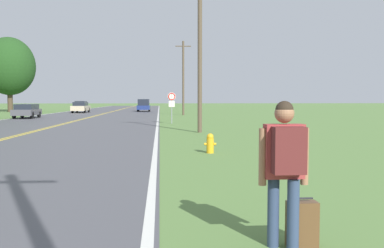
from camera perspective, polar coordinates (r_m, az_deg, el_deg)
The scene contains 11 objects.
hitchhiker_person at distance 4.95m, azimuth 12.90°, elevation -4.86°, with size 0.61×0.43×1.79m.
suitcase at distance 5.29m, azimuth 15.18°, elevation -13.39°, with size 0.37×0.19×0.61m.
fire_hydrant at distance 13.69m, azimuth 2.56°, elevation -2.70°, with size 0.41×0.25×0.67m.
traffic_sign at distance 30.36m, azimuth -2.87°, elevation 3.34°, with size 0.60×0.10×2.33m.
utility_pole_midground at distance 22.37m, azimuth 1.11°, elevation 9.32°, with size 1.80×0.24×7.88m.
utility_pole_far at distance 47.43m, azimuth -1.23°, elevation 6.63°, with size 1.80×0.24×8.57m.
tree_mid_treeline at distance 65.58m, azimuth -24.27°, elevation 7.39°, with size 7.34×7.34×10.91m.
car_dark_grey_hatchback_nearest at distance 42.54m, azimuth -22.17°, elevation 1.77°, with size 2.00×4.27×1.37m.
car_champagne_sedan_approaching at distance 57.99m, azimuth -15.35°, elevation 2.30°, with size 1.85×4.86×1.48m.
car_dark_blue_van_mid_near at distance 62.22m, azimuth -6.79°, elevation 2.66°, with size 1.91×4.34×1.88m.
car_dark_green_van_mid_far at distance 70.12m, azimuth -15.32°, elevation 2.53°, with size 1.85×4.28×1.57m.
Camera 1 is at (7.08, 0.22, 1.80)m, focal length 38.00 mm.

